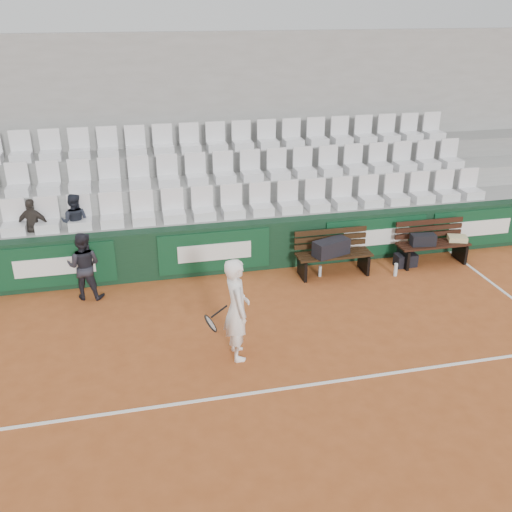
{
  "coord_description": "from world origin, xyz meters",
  "views": [
    {
      "loc": [
        -1.68,
        -6.34,
        5.04
      ],
      "look_at": [
        0.31,
        2.4,
        1.0
      ],
      "focal_mm": 40.0,
      "sensor_mm": 36.0,
      "label": 1
    }
  ],
  "objects_px": {
    "tennis_player": "(237,309)",
    "spectator_b": "(30,204)",
    "water_bottle_far": "(396,270)",
    "sports_bag_left": "(331,248)",
    "water_bottle_near": "(320,271)",
    "bench_right": "(432,253)",
    "ball_kid": "(84,266)",
    "spectator_c": "(72,200)",
    "bench_left": "(333,264)",
    "sports_bag_right": "(423,240)",
    "sports_bag_ground": "(406,260)"
  },
  "relations": [
    {
      "from": "tennis_player",
      "to": "spectator_b",
      "type": "bearing_deg",
      "value": 132.73
    },
    {
      "from": "water_bottle_far",
      "to": "sports_bag_left",
      "type": "bearing_deg",
      "value": 166.41
    },
    {
      "from": "sports_bag_left",
      "to": "water_bottle_near",
      "type": "height_order",
      "value": "sports_bag_left"
    },
    {
      "from": "sports_bag_left",
      "to": "water_bottle_far",
      "type": "relative_size",
      "value": 2.73
    },
    {
      "from": "bench_right",
      "to": "water_bottle_far",
      "type": "relative_size",
      "value": 5.64
    },
    {
      "from": "sports_bag_left",
      "to": "ball_kid",
      "type": "height_order",
      "value": "ball_kid"
    },
    {
      "from": "bench_right",
      "to": "ball_kid",
      "type": "relative_size",
      "value": 1.17
    },
    {
      "from": "spectator_c",
      "to": "bench_right",
      "type": "bearing_deg",
      "value": -175.87
    },
    {
      "from": "sports_bag_left",
      "to": "tennis_player",
      "type": "distance_m",
      "value": 3.32
    },
    {
      "from": "water_bottle_near",
      "to": "tennis_player",
      "type": "distance_m",
      "value": 3.25
    },
    {
      "from": "bench_right",
      "to": "tennis_player",
      "type": "distance_m",
      "value": 5.24
    },
    {
      "from": "water_bottle_near",
      "to": "water_bottle_far",
      "type": "xyz_separation_m",
      "value": [
        1.48,
        -0.31,
        0.02
      ]
    },
    {
      "from": "bench_left",
      "to": "tennis_player",
      "type": "distance_m",
      "value": 3.45
    },
    {
      "from": "bench_right",
      "to": "spectator_b",
      "type": "distance_m",
      "value": 8.05
    },
    {
      "from": "spectator_c",
      "to": "water_bottle_far",
      "type": "bearing_deg",
      "value": 179.21
    },
    {
      "from": "bench_left",
      "to": "water_bottle_far",
      "type": "relative_size",
      "value": 5.64
    },
    {
      "from": "bench_left",
      "to": "tennis_player",
      "type": "relative_size",
      "value": 0.92
    },
    {
      "from": "spectator_b",
      "to": "water_bottle_near",
      "type": "bearing_deg",
      "value": -179.21
    },
    {
      "from": "sports_bag_right",
      "to": "sports_bag_ground",
      "type": "relative_size",
      "value": 1.14
    },
    {
      "from": "sports_bag_right",
      "to": "tennis_player",
      "type": "xyz_separation_m",
      "value": [
        -4.34,
        -2.4,
        0.25
      ]
    },
    {
      "from": "ball_kid",
      "to": "spectator_c",
      "type": "relative_size",
      "value": 1.13
    },
    {
      "from": "bench_right",
      "to": "spectator_b",
      "type": "height_order",
      "value": "spectator_b"
    },
    {
      "from": "sports_bag_ground",
      "to": "spectator_b",
      "type": "xyz_separation_m",
      "value": [
        -7.27,
        1.11,
        1.41
      ]
    },
    {
      "from": "water_bottle_far",
      "to": "spectator_b",
      "type": "relative_size",
      "value": 0.25
    },
    {
      "from": "sports_bag_right",
      "to": "water_bottle_far",
      "type": "xyz_separation_m",
      "value": [
        -0.73,
        -0.36,
        -0.43
      ]
    },
    {
      "from": "sports_bag_right",
      "to": "water_bottle_far",
      "type": "height_order",
      "value": "sports_bag_right"
    },
    {
      "from": "sports_bag_ground",
      "to": "tennis_player",
      "type": "xyz_separation_m",
      "value": [
        -4.02,
        -2.42,
        0.68
      ]
    },
    {
      "from": "sports_bag_right",
      "to": "spectator_b",
      "type": "height_order",
      "value": "spectator_b"
    },
    {
      "from": "ball_kid",
      "to": "spectator_c",
      "type": "height_order",
      "value": "spectator_c"
    },
    {
      "from": "sports_bag_right",
      "to": "ball_kid",
      "type": "xyz_separation_m",
      "value": [
        -6.68,
        0.08,
        0.07
      ]
    },
    {
      "from": "ball_kid",
      "to": "sports_bag_left",
      "type": "bearing_deg",
      "value": -167.05
    },
    {
      "from": "sports_bag_left",
      "to": "water_bottle_far",
      "type": "height_order",
      "value": "sports_bag_left"
    },
    {
      "from": "sports_bag_right",
      "to": "ball_kid",
      "type": "height_order",
      "value": "ball_kid"
    },
    {
      "from": "sports_bag_right",
      "to": "water_bottle_near",
      "type": "distance_m",
      "value": 2.25
    },
    {
      "from": "bench_left",
      "to": "sports_bag_right",
      "type": "height_order",
      "value": "sports_bag_right"
    },
    {
      "from": "water_bottle_far",
      "to": "tennis_player",
      "type": "xyz_separation_m",
      "value": [
        -3.62,
        -2.04,
        0.68
      ]
    },
    {
      "from": "sports_bag_left",
      "to": "bench_right",
      "type": "bearing_deg",
      "value": 2.16
    },
    {
      "from": "bench_left",
      "to": "spectator_c",
      "type": "distance_m",
      "value": 5.22
    },
    {
      "from": "bench_right",
      "to": "sports_bag_left",
      "type": "relative_size",
      "value": 2.06
    },
    {
      "from": "water_bottle_far",
      "to": "spectator_c",
      "type": "xyz_separation_m",
      "value": [
        -6.11,
        1.49,
        1.43
      ]
    },
    {
      "from": "sports_bag_right",
      "to": "spectator_c",
      "type": "bearing_deg",
      "value": 170.63
    },
    {
      "from": "bench_right",
      "to": "water_bottle_far",
      "type": "xyz_separation_m",
      "value": [
        -0.99,
        -0.39,
        -0.09
      ]
    },
    {
      "from": "bench_left",
      "to": "spectator_b",
      "type": "xyz_separation_m",
      "value": [
        -5.68,
        1.14,
        1.32
      ]
    },
    {
      "from": "water_bottle_far",
      "to": "tennis_player",
      "type": "distance_m",
      "value": 4.2
    },
    {
      "from": "bench_right",
      "to": "water_bottle_near",
      "type": "height_order",
      "value": "bench_right"
    },
    {
      "from": "water_bottle_near",
      "to": "water_bottle_far",
      "type": "distance_m",
      "value": 1.51
    },
    {
      "from": "sports_bag_left",
      "to": "water_bottle_near",
      "type": "bearing_deg",
      "value": 179.61
    },
    {
      "from": "sports_bag_left",
      "to": "bench_left",
      "type": "bearing_deg",
      "value": 25.48
    },
    {
      "from": "bench_right",
      "to": "sports_bag_ground",
      "type": "height_order",
      "value": "bench_right"
    },
    {
      "from": "water_bottle_far",
      "to": "spectator_b",
      "type": "height_order",
      "value": "spectator_b"
    }
  ]
}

